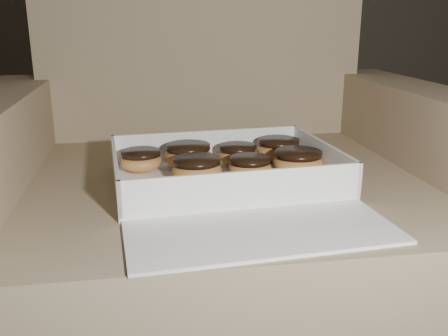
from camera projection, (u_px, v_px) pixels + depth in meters
armchair at (218, 224)px, 1.04m from camera, size 0.95×0.80×0.99m
bakery_box at (231, 183)px, 0.85m from camera, size 0.41×0.47×0.06m
donut_a at (298, 162)px, 0.90m from camera, size 0.09×0.09×0.05m
donut_b at (278, 149)px, 0.99m from camera, size 0.09×0.09×0.04m
donut_c at (250, 167)px, 0.88m from camera, size 0.08×0.08×0.04m
donut_d at (238, 154)px, 0.96m from camera, size 0.08×0.08×0.04m
donut_e at (141, 160)px, 0.92m from camera, size 0.08×0.08×0.04m
donut_f at (188, 155)px, 0.94m from camera, size 0.09×0.09×0.05m
donut_g at (197, 169)px, 0.86m from camera, size 0.09×0.09×0.04m
crumb_a at (186, 183)px, 0.86m from camera, size 0.01×0.01×0.00m
crumb_b at (139, 210)px, 0.74m from camera, size 0.01×0.01×0.00m
crumb_c at (290, 177)px, 0.89m from camera, size 0.01×0.01×0.00m
crumb_d at (178, 183)px, 0.85m from camera, size 0.01×0.01×0.00m
crumb_e at (166, 200)px, 0.78m from camera, size 0.01×0.01×0.00m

